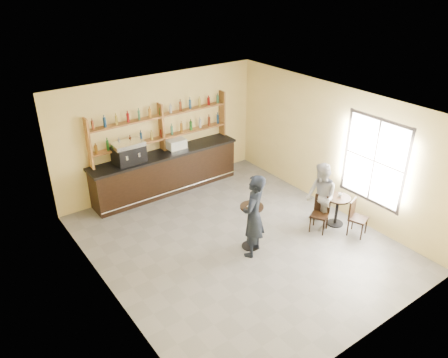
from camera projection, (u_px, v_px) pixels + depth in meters
floor at (237, 242)px, 10.03m from camera, size 7.00×7.00×0.00m
ceiling at (240, 108)px, 8.58m from camera, size 7.00×7.00×0.00m
wall_back at (160, 133)px, 11.83m from camera, size 7.00×0.00×7.00m
wall_front at (376, 264)px, 6.78m from camera, size 7.00×0.00×7.00m
wall_left at (105, 226)px, 7.73m from camera, size 0.00×7.00×7.00m
wall_right at (334, 148)px, 10.87m from camera, size 0.00×7.00×7.00m
window_pane at (374, 161)px, 9.96m from camera, size 0.00×2.00×2.00m
window_frame at (374, 161)px, 9.96m from camera, size 0.04×1.70×2.10m
shelf_unit at (161, 127)px, 11.64m from camera, size 4.00×0.26×1.40m
liquor_bottles at (161, 121)px, 11.56m from camera, size 3.68×0.10×1.00m
bar_counter at (166, 172)px, 12.01m from camera, size 4.25×0.83×1.15m
espresso_machine at (129, 152)px, 11.08m from camera, size 0.82×0.57×0.56m
pastry_case at (176, 145)px, 11.86m from camera, size 0.53×0.44×0.31m
pedestal_table at (251, 227)px, 9.65m from camera, size 0.60×0.60×1.06m
napkin at (252, 206)px, 9.41m from camera, size 0.22×0.22×0.00m
donut at (252, 205)px, 9.40m from camera, size 0.15×0.15×0.04m
cup_pedestal at (254, 201)px, 9.54m from camera, size 0.14×0.14×0.09m
man_main at (253, 216)px, 9.26m from camera, size 0.83×0.75×1.91m
cafe_table at (337, 211)px, 10.56m from camera, size 0.62×0.62×0.75m
cup_cafe at (340, 195)px, 10.40m from camera, size 0.11×0.11×0.08m
chair_west at (320, 215)px, 10.28m from camera, size 0.51×0.51×0.87m
chair_south at (358, 218)px, 10.13m from camera, size 0.49×0.49×0.88m
patron_second at (321, 197)px, 10.25m from camera, size 0.90×0.99×1.66m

